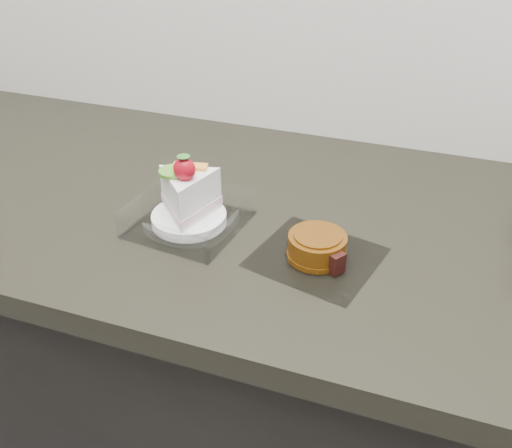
{
  "coord_description": "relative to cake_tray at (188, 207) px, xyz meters",
  "views": [
    {
      "loc": [
        0.18,
        0.94,
        1.38
      ],
      "look_at": [
        -0.05,
        1.58,
        0.94
      ],
      "focal_mm": 40.0,
      "sensor_mm": 36.0,
      "label": 1
    }
  ],
  "objects": [
    {
      "name": "counter",
      "position": [
        0.17,
        0.09,
        -0.48
      ],
      "size": [
        2.04,
        0.64,
        0.9
      ],
      "color": "black",
      "rests_on": "ground"
    },
    {
      "name": "mooncake_wrap",
      "position": [
        0.21,
        -0.02,
        -0.02
      ],
      "size": [
        0.2,
        0.19,
        0.04
      ],
      "rotation": [
        0.0,
        0.0,
        -0.06
      ],
      "color": "white",
      "rests_on": "counter"
    },
    {
      "name": "cake_tray",
      "position": [
        0.0,
        0.0,
        0.0
      ],
      "size": [
        0.17,
        0.17,
        0.12
      ],
      "rotation": [
        0.0,
        0.0,
        -0.11
      ],
      "color": "white",
      "rests_on": "counter"
    }
  ]
}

